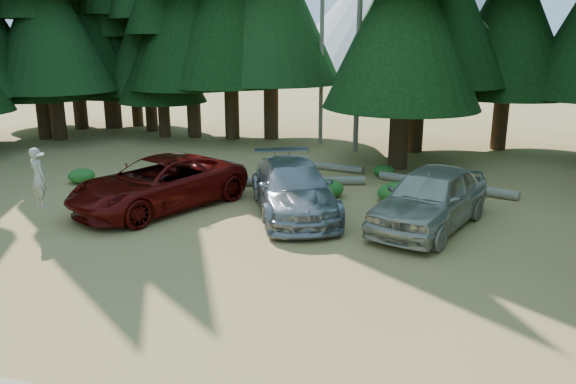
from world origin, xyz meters
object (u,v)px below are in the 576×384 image
Objects in this scene: log_left at (305,181)px; log_mid at (322,166)px; frisbee_player at (38,177)px; silver_minivan_center at (293,188)px; log_right at (445,185)px; red_pickup at (159,183)px; silver_minivan_right at (430,198)px.

log_mid is (0.04, 2.58, -0.01)m from log_left.
frisbee_player is 0.39× the size of log_left.
log_mid is at bearing 70.62° from log_left.
frisbee_player is at bearing 179.66° from silver_minivan_center.
red_pickup is at bearing -131.58° from log_right.
log_mid is at bearing 69.61° from silver_minivan_center.
silver_minivan_center is 1.07× the size of silver_minivan_right.
red_pickup is 8.12m from silver_minivan_right.
silver_minivan_center is at bearing 33.41° from red_pickup.
silver_minivan_center is (4.12, 0.64, -0.01)m from red_pickup.
log_left is at bearing 161.52° from silver_minivan_right.
log_left reaches higher than log_mid.
silver_minivan_right is 7.50m from log_mid.
red_pickup is 1.32× the size of log_left.
log_left is 4.91m from log_right.
frisbee_player reaches higher than log_mid.
silver_minivan_center is at bearing -100.10° from log_left.
log_mid is at bearing -100.35° from frisbee_player.
frisbee_player is 13.03m from log_right.
frisbee_player is 8.76m from log_left.
frisbee_player reaches higher than log_right.
frisbee_player is (-2.43, -2.31, 0.60)m from red_pickup.
log_mid is 0.71× the size of log_right.
log_right is (4.79, -1.76, 0.01)m from log_mid.
silver_minivan_right reaches higher than log_mid.
log_mid is (6.12, 8.78, -1.24)m from frisbee_player.
silver_minivan_center is 1.08× the size of log_right.
silver_minivan_center is at bearing -163.66° from silver_minivan_right.
red_pickup is at bearing -111.88° from frisbee_player.
log_right is at bearing 18.34° from silver_minivan_center.
red_pickup reaches higher than log_right.
silver_minivan_right is (8.11, 0.45, 0.07)m from red_pickup.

